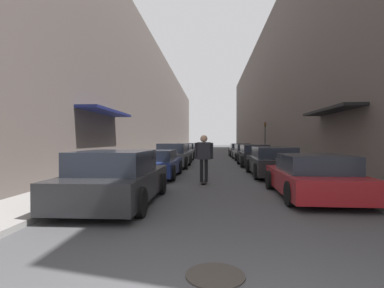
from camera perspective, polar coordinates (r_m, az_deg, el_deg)
ground at (r=28.47m, az=4.16°, el=-2.51°), size 146.87×146.87×0.00m
curb_strip_left at (r=35.40m, az=-3.22°, el=-1.78°), size 1.80×66.76×0.12m
curb_strip_right at (r=35.45m, az=11.39°, el=-1.79°), size 1.80×66.76×0.12m
building_row_left at (r=36.03m, az=-7.84°, el=6.77°), size 4.90×66.76×10.81m
building_row_right at (r=36.30m, az=16.01°, el=9.09°), size 4.90×66.76×13.82m
parked_car_left_0 at (r=7.79m, az=-14.20°, el=-6.38°), size 2.02×4.30×1.34m
parked_car_left_1 at (r=13.06m, az=-7.03°, el=-3.78°), size 2.03×4.05×1.18m
parked_car_left_2 at (r=17.70m, az=-3.62°, el=-2.27°), size 1.89×4.05×1.41m
parked_car_left_3 at (r=22.61m, az=-2.24°, el=-1.71°), size 1.91×4.12×1.32m
parked_car_left_4 at (r=27.54m, az=-1.12°, el=-1.27°), size 1.89×4.10×1.35m
parked_car_left_5 at (r=32.24m, az=-0.25°, el=-1.04°), size 1.91×4.03×1.26m
parked_car_right_0 at (r=9.07m, az=22.00°, el=-5.79°), size 2.05×4.21×1.20m
parked_car_right_1 at (r=13.82m, az=15.11°, el=-3.31°), size 2.00×4.54×1.30m
parked_car_right_2 at (r=18.96m, az=11.73°, el=-2.18°), size 1.87×4.05×1.32m
parked_car_right_3 at (r=24.70m, az=10.16°, el=-1.61°), size 1.92×4.62×1.26m
parked_car_right_4 at (r=30.00m, az=9.11°, el=-1.15°), size 2.09×3.98×1.28m
skateboarder at (r=10.99m, az=2.27°, el=-1.86°), size 0.69×0.78×1.79m
manhole_cover at (r=3.84m, az=4.45°, el=-23.68°), size 0.70×0.70×0.02m
traffic_light at (r=29.89m, az=13.74°, el=1.71°), size 0.16×0.22×3.22m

